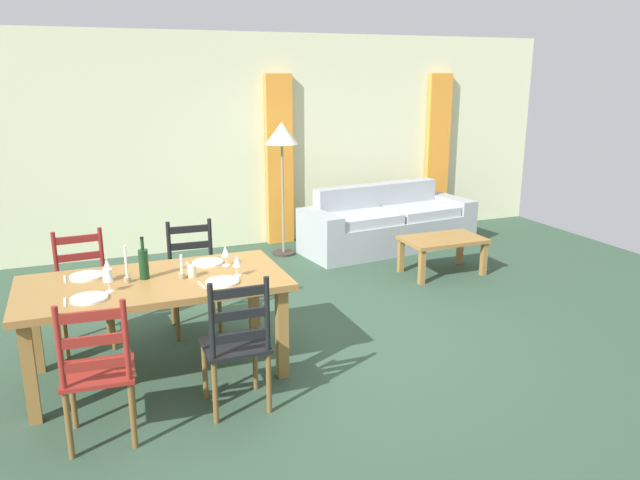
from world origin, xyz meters
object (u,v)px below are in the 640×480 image
Objects in this scene: dining_chair_near_left at (98,372)px; coffee_cup_primary at (192,271)px; wine_bottle at (144,263)px; dining_chair_far_left at (84,290)px; wine_glass_near_left at (108,276)px; wine_glass_near_right at (237,262)px; standing_lamp at (282,142)px; coffee_table at (443,243)px; wine_glass_far_left at (107,265)px; dining_chair_far_right at (193,277)px; dining_table at (155,291)px; coffee_cup_secondary at (107,275)px; couch at (386,225)px; dining_chair_near_right at (237,344)px; wine_glass_far_right at (225,252)px.

dining_chair_near_left is 1.09m from coffee_cup_primary.
dining_chair_near_left is at bearing -114.87° from wine_bottle.
dining_chair_far_left reaches higher than wine_glass_near_left.
standing_lamp is (1.30, 2.82, 0.55)m from wine_glass_near_right.
dining_chair_near_left is 1.07× the size of coffee_table.
wine_bottle is (0.39, 0.84, 0.39)m from dining_chair_near_left.
wine_glass_far_left is 0.10× the size of standing_lamp.
dining_chair_far_left and dining_chair_far_right have the same top height.
wine_glass_near_left is at bearing -158.55° from coffee_table.
dining_chair_far_left is at bearing 100.47° from wine_glass_near_left.
standing_lamp reaches higher than dining_table.
coffee_cup_primary is (0.33, -0.09, -0.07)m from wine_bottle.
coffee_cup_secondary is at bearing 81.26° from dining_chair_near_left.
coffee_cup_secondary is at bearing 167.61° from coffee_cup_primary.
standing_lamp is (2.37, 1.89, 0.93)m from dining_chair_far_left.
coffee_cup_primary is (0.27, -0.03, 0.13)m from dining_table.
coffee_cup_secondary is at bearing 165.27° from wine_glass_near_right.
coffee_cup_primary is at bearing 10.80° from wine_glass_near_left.
coffee_cup_primary is (0.76, -0.82, 0.32)m from dining_chair_far_left.
dining_chair_near_left is 5.96× the size of wine_glass_near_right.
dining_chair_far_left is 10.67× the size of coffee_cup_primary.
coffee_cup_secondary is (0.00, 0.24, -0.07)m from wine_glass_near_left.
wine_glass_near_right is 3.77m from couch.
couch is 1.22m from coffee_table.
dining_table is at bearing -125.18° from standing_lamp.
wine_glass_far_left is at bearing 81.25° from dining_chair_near_left.
wine_glass_near_left is (-0.73, -0.92, 0.38)m from dining_chair_far_right.
standing_lamp reaches higher than dining_chair_far_left.
dining_chair_near_right reaches higher than coffee_cup_primary.
coffee_cup_secondary is at bearing 162.32° from dining_table.
wine_glass_far_right is at bearing 17.99° from wine_glass_near_left.
wine_bottle is (-0.48, 0.77, 0.39)m from dining_chair_near_right.
couch reaches higher than dining_table.
standing_lamp is (2.19, 2.55, 0.55)m from wine_glass_far_left.
dining_chair_near_left is 4.93m from couch.
wine_glass_near_right and wine_glass_far_right have the same top height.
wine_glass_near_left reaches higher than couch.
wine_bottle reaches higher than wine_glass_far_left.
wine_glass_far_right reaches higher than couch.
wine_glass_far_left is at bearing -162.36° from coffee_table.
wine_glass_far_right is at bearing -117.49° from standing_lamp.
wine_glass_far_left is at bearing 156.65° from dining_table.
dining_chair_far_right is 2.93m from coffee_table.
dining_chair_near_right is 0.77m from coffee_cup_primary.
wine_glass_near_left is 1.00× the size of wine_glass_far_right.
wine_glass_near_right is (0.16, 0.58, 0.38)m from dining_chair_near_right.
dining_chair_near_right is 1.75m from dining_chair_far_left.
dining_table is 6.01× the size of wine_bottle.
coffee_table is at bearing 21.16° from dining_table.
coffee_table is at bearing 9.79° from dining_chair_far_right.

